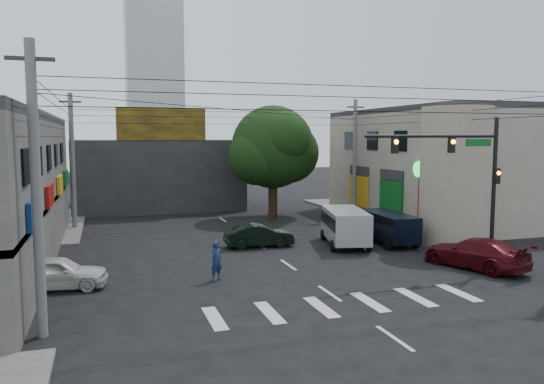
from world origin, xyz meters
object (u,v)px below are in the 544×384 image
traffic_gantry (466,167)px  navy_van (389,229)px  maroon_sedan (475,253)px  utility_pole_far_right (355,158)px  white_compact (56,273)px  utility_pole_far_left (73,162)px  dark_sedan (259,236)px  street_tree (273,147)px  traffic_officer (217,261)px  utility_pole_near_left (36,192)px  silver_minivan (345,228)px

traffic_gantry → navy_van: (-0.48, 6.08, -3.92)m
navy_van → traffic_gantry: bearing=-172.7°
navy_van → maroon_sedan: bearing=-168.5°
utility_pole_far_right → white_compact: (-21.00, -15.02, -3.91)m
traffic_gantry → utility_pole_far_left: utility_pole_far_left is taller
dark_sedan → maroon_sedan: (8.50, -7.91, 0.09)m
street_tree → traffic_officer: bearing=-115.3°
utility_pole_near_left → navy_van: size_ratio=1.99×
silver_minivan → traffic_officer: silver_minivan is taller
traffic_gantry → dark_sedan: (-7.99, 7.60, -4.18)m
dark_sedan → utility_pole_far_left: bearing=50.2°
white_compact → maroon_sedan: 18.97m
utility_pole_far_right → navy_van: (-3.16, -10.92, -3.69)m
street_tree → navy_van: 13.19m
navy_van → utility_pole_far_right: bearing=-13.4°
utility_pole_far_left → silver_minivan: size_ratio=1.78×
utility_pole_far_right → silver_minivan: utility_pole_far_right is taller
traffic_gantry → utility_pole_far_right: bearing=81.1°
silver_minivan → traffic_officer: 10.09m
dark_sedan → traffic_gantry: bearing=-131.0°
utility_pole_near_left → utility_pole_far_right: (21.00, 20.50, 0.00)m
street_tree → silver_minivan: (0.72, -11.52, -4.43)m
dark_sedan → maroon_sedan: 11.61m
white_compact → traffic_officer: (6.58, -0.72, 0.19)m
white_compact → traffic_gantry: bearing=-88.9°
street_tree → silver_minivan: bearing=-86.4°
white_compact → maroon_sedan: (18.83, -2.29, 0.05)m
dark_sedan → street_tree: bearing=-19.3°
navy_van → traffic_officer: (-11.27, -4.81, -0.03)m
navy_van → dark_sedan: bearing=81.3°
dark_sedan → traffic_officer: 7.36m
maroon_sedan → silver_minivan: silver_minivan is taller
utility_pole_far_left → dark_sedan: size_ratio=2.31×
silver_minivan → utility_pole_far_right: bearing=-15.1°
street_tree → silver_minivan: 12.36m
utility_pole_near_left → utility_pole_far_right: bearing=44.3°
white_compact → silver_minivan: 15.87m
traffic_gantry → silver_minivan: 8.13m
white_compact → dark_sedan: bearing=-54.2°
utility_pole_far_right → traffic_gantry: bearing=-98.9°
street_tree → traffic_gantry: bearing=-78.0°
street_tree → white_compact: street_tree is taller
utility_pole_far_left → utility_pole_near_left: bearing=-90.0°
traffic_officer → utility_pole_near_left: bearing=-174.7°
traffic_officer → silver_minivan: bearing=0.4°
utility_pole_far_right → street_tree: bearing=171.3°
traffic_gantry → traffic_officer: 12.46m
utility_pole_far_left → silver_minivan: utility_pole_far_left is taller
dark_sedan → navy_van: bearing=-98.9°
traffic_officer → dark_sedan: bearing=28.6°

